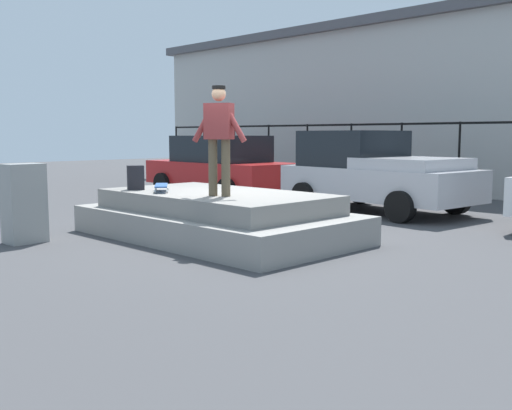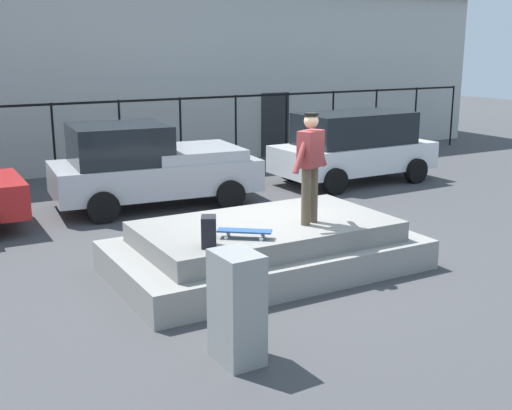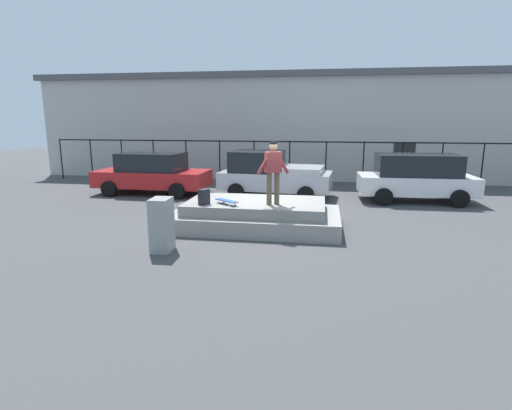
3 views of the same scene
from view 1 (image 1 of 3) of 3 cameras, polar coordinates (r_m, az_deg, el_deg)
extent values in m
plane|color=#424244|center=(10.01, -2.01, -3.23)|extent=(60.00, 60.00, 0.00)
cube|color=gray|center=(10.07, -3.81, -1.84)|extent=(4.77, 2.69, 0.46)
cube|color=gray|center=(10.02, -3.82, 0.35)|extent=(3.91, 2.20, 0.31)
cylinder|color=brown|center=(9.26, -2.92, 3.56)|extent=(0.14, 0.14, 0.89)
cylinder|color=brown|center=(9.35, -4.16, 3.58)|extent=(0.14, 0.14, 0.89)
cube|color=maroon|center=(9.29, -3.57, 8.01)|extent=(0.48, 0.39, 0.55)
cylinder|color=maroon|center=(9.19, -2.07, 7.79)|extent=(0.40, 0.25, 0.58)
cylinder|color=maroon|center=(9.40, -5.03, 7.74)|extent=(0.40, 0.25, 0.58)
sphere|color=tan|center=(9.31, -3.59, 10.58)|extent=(0.22, 0.22, 0.22)
cylinder|color=black|center=(9.32, -3.60, 11.19)|extent=(0.28, 0.28, 0.05)
cube|color=#264C8C|center=(10.17, -9.07, 1.87)|extent=(0.74, 0.63, 0.02)
cylinder|color=silver|center=(10.43, -8.48, 1.56)|extent=(0.06, 0.06, 0.06)
cylinder|color=silver|center=(10.43, -9.58, 1.54)|extent=(0.06, 0.06, 0.06)
cylinder|color=silver|center=(9.92, -8.53, 1.30)|extent=(0.06, 0.06, 0.06)
cylinder|color=silver|center=(9.93, -9.68, 1.28)|extent=(0.06, 0.06, 0.06)
cube|color=black|center=(10.61, -11.47, 2.59)|extent=(0.30, 0.34, 0.43)
cube|color=#B21E1E|center=(16.95, -3.40, 3.06)|extent=(4.68, 2.04, 0.66)
cube|color=black|center=(16.92, -3.42, 5.42)|extent=(2.59, 1.77, 0.73)
cylinder|color=black|center=(18.72, -3.93, 2.39)|extent=(0.64, 0.23, 0.64)
cylinder|color=black|center=(17.51, -8.95, 2.03)|extent=(0.64, 0.23, 0.64)
cylinder|color=black|center=(16.61, 2.46, 1.85)|extent=(0.64, 0.23, 0.64)
cylinder|color=black|center=(15.24, -2.74, 1.41)|extent=(0.64, 0.23, 0.64)
cube|color=#B7B7BC|center=(13.65, 11.64, 2.11)|extent=(4.55, 2.35, 0.69)
cube|color=black|center=(14.11, 9.27, 5.38)|extent=(2.13, 1.98, 0.82)
cube|color=#B7B7BC|center=(13.09, 14.68, 3.88)|extent=(2.14, 2.04, 0.24)
cylinder|color=black|center=(15.31, 9.99, 1.34)|extent=(0.66, 0.28, 0.64)
cylinder|color=black|center=(13.86, 4.62, 0.87)|extent=(0.66, 0.28, 0.64)
cylinder|color=black|center=(13.72, 18.66, 0.48)|extent=(0.66, 0.28, 0.64)
cylinder|color=black|center=(12.07, 13.64, -0.17)|extent=(0.66, 0.28, 0.64)
cube|color=gray|center=(10.24, -21.36, 0.14)|extent=(0.46, 0.62, 1.27)
cylinder|color=black|center=(24.17, -7.63, 5.02)|extent=(0.06, 0.06, 2.08)
cylinder|color=black|center=(22.83, -5.02, 4.96)|extent=(0.06, 0.06, 2.08)
cylinder|color=black|center=(21.54, -2.08, 4.88)|extent=(0.06, 0.06, 2.08)
cylinder|color=black|center=(20.31, 1.22, 4.77)|extent=(0.06, 0.06, 2.08)
cylinder|color=black|center=(19.16, 4.92, 4.63)|extent=(0.06, 0.06, 2.08)
cylinder|color=black|center=(18.11, 9.08, 4.45)|extent=(0.06, 0.06, 2.08)
cylinder|color=black|center=(17.15, 13.72, 4.22)|extent=(0.06, 0.06, 2.08)
cylinder|color=black|center=(16.32, 18.87, 3.94)|extent=(0.06, 0.06, 2.08)
cube|color=black|center=(16.31, 19.00, 7.44)|extent=(24.00, 0.04, 0.06)
camera|label=2|loc=(12.70, -54.41, 11.80)|focal=45.47mm
camera|label=3|loc=(7.43, -85.32, 10.97)|focal=28.27mm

